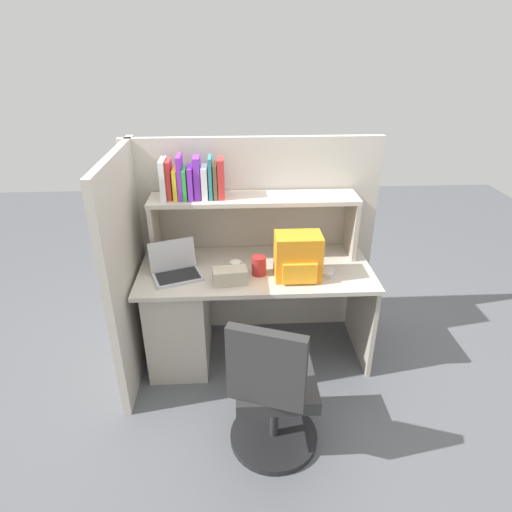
{
  "coord_description": "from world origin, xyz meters",
  "views": [
    {
      "loc": [
        -0.14,
        -2.64,
        2.17
      ],
      "look_at": [
        0.0,
        -0.05,
        0.85
      ],
      "focal_mm": 30.59,
      "sensor_mm": 36.0,
      "label": 1
    }
  ],
  "objects_px": {
    "office_chair": "(272,396)",
    "paper_cup": "(236,268)",
    "laptop": "(176,268)",
    "backpack": "(298,257)",
    "snack_canister": "(259,266)",
    "computer_mouse": "(329,273)",
    "tissue_box": "(230,276)"
  },
  "relations": [
    {
      "from": "tissue_box",
      "to": "laptop",
      "type": "bearing_deg",
      "value": 155.26
    },
    {
      "from": "computer_mouse",
      "to": "tissue_box",
      "type": "bearing_deg",
      "value": -146.8
    },
    {
      "from": "laptop",
      "to": "paper_cup",
      "type": "distance_m",
      "value": 0.4
    },
    {
      "from": "laptop",
      "to": "office_chair",
      "type": "relative_size",
      "value": 0.41
    },
    {
      "from": "backpack",
      "to": "tissue_box",
      "type": "bearing_deg",
      "value": -173.85
    },
    {
      "from": "paper_cup",
      "to": "snack_canister",
      "type": "distance_m",
      "value": 0.16
    },
    {
      "from": "laptop",
      "to": "paper_cup",
      "type": "xyz_separation_m",
      "value": [
        0.4,
        -0.0,
        -0.01
      ]
    },
    {
      "from": "backpack",
      "to": "tissue_box",
      "type": "distance_m",
      "value": 0.46
    },
    {
      "from": "paper_cup",
      "to": "snack_canister",
      "type": "xyz_separation_m",
      "value": [
        0.15,
        -0.02,
        0.02
      ]
    },
    {
      "from": "laptop",
      "to": "computer_mouse",
      "type": "relative_size",
      "value": 3.63
    },
    {
      "from": "computer_mouse",
      "to": "tissue_box",
      "type": "xyz_separation_m",
      "value": [
        -0.66,
        -0.06,
        0.03
      ]
    },
    {
      "from": "office_chair",
      "to": "backpack",
      "type": "bearing_deg",
      "value": -87.32
    },
    {
      "from": "paper_cup",
      "to": "tissue_box",
      "type": "bearing_deg",
      "value": -107.91
    },
    {
      "from": "computer_mouse",
      "to": "paper_cup",
      "type": "bearing_deg",
      "value": -157.4
    },
    {
      "from": "computer_mouse",
      "to": "paper_cup",
      "type": "height_order",
      "value": "paper_cup"
    },
    {
      "from": "backpack",
      "to": "snack_canister",
      "type": "bearing_deg",
      "value": 167.79
    },
    {
      "from": "backpack",
      "to": "paper_cup",
      "type": "distance_m",
      "value": 0.43
    },
    {
      "from": "backpack",
      "to": "snack_canister",
      "type": "relative_size",
      "value": 2.34
    },
    {
      "from": "laptop",
      "to": "paper_cup",
      "type": "height_order",
      "value": "laptop"
    },
    {
      "from": "tissue_box",
      "to": "computer_mouse",
      "type": "bearing_deg",
      "value": -0.8
    },
    {
      "from": "backpack",
      "to": "paper_cup",
      "type": "bearing_deg",
      "value": 169.97
    },
    {
      "from": "backpack",
      "to": "office_chair",
      "type": "relative_size",
      "value": 0.33
    },
    {
      "from": "snack_canister",
      "to": "computer_mouse",
      "type": "bearing_deg",
      "value": -4.56
    },
    {
      "from": "laptop",
      "to": "snack_canister",
      "type": "relative_size",
      "value": 2.89
    },
    {
      "from": "tissue_box",
      "to": "snack_canister",
      "type": "height_order",
      "value": "snack_canister"
    },
    {
      "from": "laptop",
      "to": "computer_mouse",
      "type": "bearing_deg",
      "value": -3.08
    },
    {
      "from": "computer_mouse",
      "to": "office_chair",
      "type": "distance_m",
      "value": 0.93
    },
    {
      "from": "office_chair",
      "to": "paper_cup",
      "type": "bearing_deg",
      "value": -57.09
    },
    {
      "from": "computer_mouse",
      "to": "snack_canister",
      "type": "height_order",
      "value": "snack_canister"
    },
    {
      "from": "laptop",
      "to": "tissue_box",
      "type": "bearing_deg",
      "value": -18.36
    },
    {
      "from": "computer_mouse",
      "to": "tissue_box",
      "type": "distance_m",
      "value": 0.67
    },
    {
      "from": "backpack",
      "to": "office_chair",
      "type": "height_order",
      "value": "backpack"
    }
  ]
}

